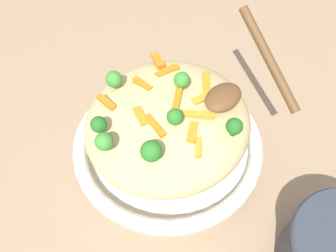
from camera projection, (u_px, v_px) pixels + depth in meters
ground_plane at (168, 155)px, 0.55m from camera, size 2.40×2.40×0.00m
serving_bowl at (168, 146)px, 0.53m from camera, size 0.28×0.28×0.05m
pasta_mound at (168, 122)px, 0.48m from camera, size 0.23×0.22×0.09m
carrot_piece_0 at (177, 99)px, 0.44m from camera, size 0.04×0.03×0.01m
carrot_piece_1 at (167, 71)px, 0.48m from camera, size 0.04×0.02×0.01m
carrot_piece_2 at (158, 60)px, 0.50m from camera, size 0.02×0.03×0.01m
carrot_piece_3 at (198, 115)px, 0.43m from camera, size 0.04×0.04×0.01m
carrot_piece_4 at (206, 83)px, 0.47m from camera, size 0.04×0.03×0.01m
carrot_piece_5 at (106, 102)px, 0.45m from camera, size 0.01×0.03×0.01m
carrot_piece_6 at (192, 132)px, 0.42m from camera, size 0.03×0.02×0.01m
carrot_piece_7 at (155, 126)px, 0.42m from camera, size 0.02×0.04×0.01m
carrot_piece_8 at (141, 116)px, 0.43m from camera, size 0.02×0.03×0.01m
carrot_piece_9 at (205, 97)px, 0.45m from camera, size 0.04×0.02×0.01m
carrot_piece_10 at (145, 83)px, 0.47m from camera, size 0.01×0.03×0.01m
carrot_piece_11 at (198, 148)px, 0.41m from camera, size 0.03×0.02×0.01m
broccoli_floret_0 at (175, 117)px, 0.42m from camera, size 0.02×0.02×0.03m
broccoli_floret_1 at (151, 151)px, 0.39m from camera, size 0.03×0.03×0.03m
broccoli_floret_2 at (182, 80)px, 0.45m from camera, size 0.02×0.02×0.03m
broccoli_floret_3 at (99, 125)px, 0.42m from camera, size 0.02×0.02×0.02m
broccoli_floret_4 at (104, 142)px, 0.40m from camera, size 0.02×0.02×0.03m
broccoli_floret_5 at (114, 79)px, 0.46m from camera, size 0.02×0.02×0.03m
broccoli_floret_6 at (234, 127)px, 0.41m from camera, size 0.02×0.02×0.03m
serving_spoon at (239, 84)px, 0.44m from camera, size 0.11×0.13×0.09m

